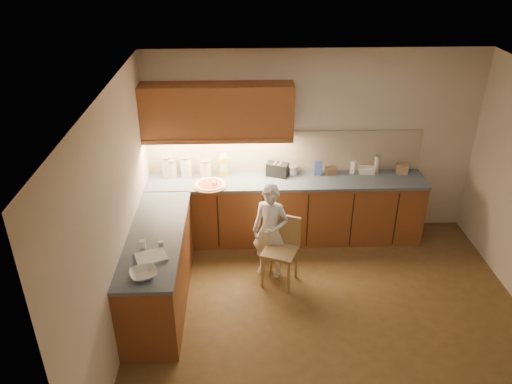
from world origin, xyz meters
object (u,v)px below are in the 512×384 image
at_px(child, 270,232).
at_px(oil_jug, 224,166).
at_px(wooden_chair, 282,245).
at_px(toaster, 277,169).
at_px(pizza_on_board, 210,185).

bearing_deg(child, oil_jug, 142.23).
bearing_deg(child, wooden_chair, -20.95).
relative_size(wooden_chair, toaster, 2.68).
distance_m(child, toaster, 1.05).
distance_m(wooden_chair, oil_jug, 1.44).
relative_size(child, wooden_chair, 1.44).
bearing_deg(wooden_chair, toaster, 111.57).
xyz_separation_m(pizza_on_board, oil_jug, (0.18, 0.31, 0.13)).
height_order(wooden_chair, toaster, toaster).
height_order(pizza_on_board, toaster, toaster).
bearing_deg(toaster, wooden_chair, -70.07).
bearing_deg(toaster, child, -78.02).
bearing_deg(wooden_chair, pizza_on_board, 160.36).
height_order(pizza_on_board, wooden_chair, pizza_on_board).
height_order(pizza_on_board, oil_jug, oil_jug).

